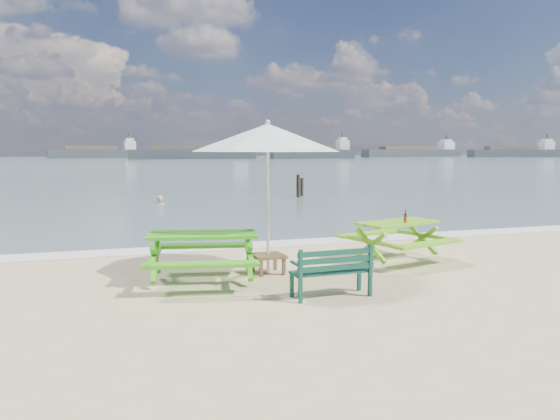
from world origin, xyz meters
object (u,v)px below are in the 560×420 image
object	(u,v)px
picnic_table_left	(203,259)
beer_bottle	(405,218)
picnic_table_right	(397,242)
side_table	(268,263)
swimmer	(160,215)
patio_umbrella	(268,138)
park_bench	(331,281)

from	to	relation	value
picnic_table_left	beer_bottle	bearing A→B (deg)	5.96
picnic_table_right	beer_bottle	bearing A→B (deg)	-77.58
picnic_table_left	picnic_table_right	xyz separation A→B (m)	(4.06, 0.64, -0.02)
side_table	swimmer	distance (m)	13.31
beer_bottle	swimmer	bearing A→B (deg)	105.05
patio_umbrella	picnic_table_right	bearing A→B (deg)	6.02
picnic_table_right	side_table	bearing A→B (deg)	-173.98
patio_umbrella	beer_bottle	distance (m)	3.26
picnic_table_left	patio_umbrella	distance (m)	2.42
picnic_table_left	beer_bottle	size ratio (longest dim) A/B	8.74
park_bench	swimmer	bearing A→B (deg)	94.41
picnic_table_left	park_bench	distance (m)	2.26
picnic_table_right	side_table	world-z (taller)	picnic_table_right
picnic_table_right	park_bench	distance (m)	3.14
patio_umbrella	swimmer	world-z (taller)	patio_umbrella
beer_bottle	swimmer	xyz separation A→B (m)	(-3.55, 13.19, -1.31)
picnic_table_left	swimmer	xyz separation A→B (m)	(0.56, 13.62, -0.83)
picnic_table_left	picnic_table_right	size ratio (longest dim) A/B	1.01
picnic_table_right	side_table	distance (m)	2.84
picnic_table_right	beer_bottle	distance (m)	0.55
picnic_table_left	swimmer	bearing A→B (deg)	87.63
side_table	beer_bottle	distance (m)	2.95
park_bench	beer_bottle	xyz separation A→B (m)	(2.39, 1.88, 0.65)
swimmer	side_table	bearing A→B (deg)	-87.03
park_bench	swimmer	distance (m)	15.13
picnic_table_right	swimmer	bearing A→B (deg)	105.09
park_bench	swimmer	world-z (taller)	park_bench
picnic_table_right	park_bench	size ratio (longest dim) A/B	1.81
park_bench	swimmer	size ratio (longest dim) A/B	0.78
picnic_table_left	patio_umbrella	bearing A→B (deg)	15.23
picnic_table_left	beer_bottle	distance (m)	4.16
park_bench	patio_umbrella	world-z (taller)	patio_umbrella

